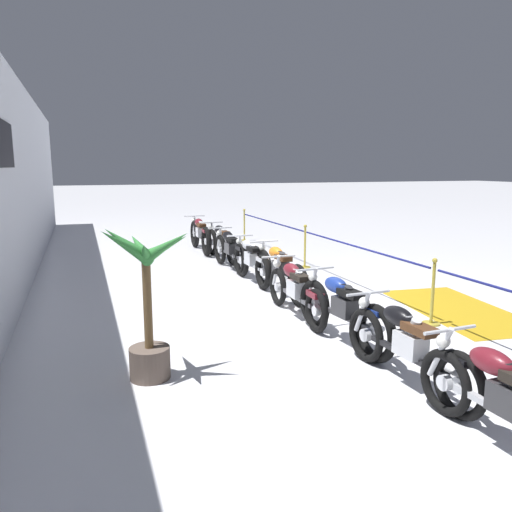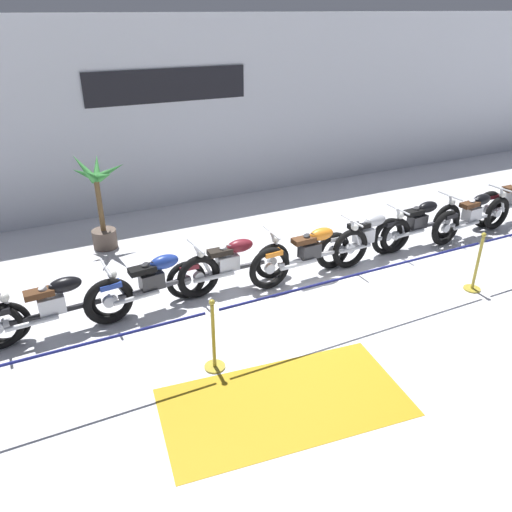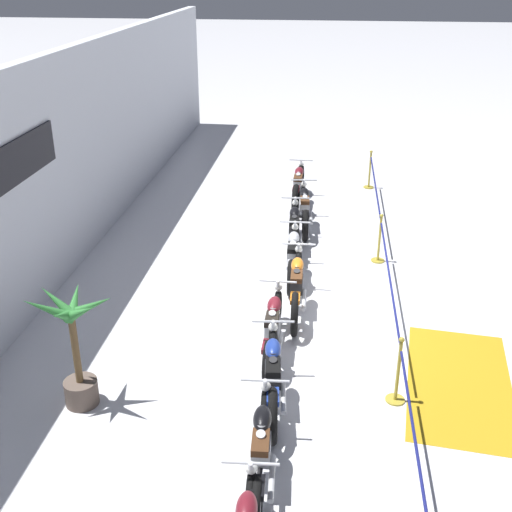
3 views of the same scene
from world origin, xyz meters
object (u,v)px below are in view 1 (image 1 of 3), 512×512
motorcycle_orange_4 (279,271)px  motorcycle_maroon_3 (295,290)px  motorcycle_black_7 (222,242)px  floor_banner (458,309)px  motorcycle_black_6 (230,250)px  stanchion_far_right (244,230)px  stanchion_mid_left (432,302)px  motorcycle_silver_5 (251,261)px  motorcycle_black_1 (407,346)px  motorcycle_maroon_8 (200,235)px  motorcycle_maroon_0 (505,401)px  potted_palm_left_of_row (147,303)px  stanchion_mid_right (305,253)px  stanchion_far_left (402,266)px  motorcycle_blue_2 (342,310)px

motorcycle_orange_4 → motorcycle_maroon_3: bearing=168.5°
motorcycle_black_7 → floor_banner: (-5.84, -2.61, -0.46)m
motorcycle_black_6 → stanchion_far_right: 4.74m
motorcycle_orange_4 → stanchion_mid_left: bearing=-147.5°
motorcycle_silver_5 → floor_banner: bearing=-139.9°
motorcycle_black_1 → motorcycle_maroon_8: bearing=0.8°
motorcycle_maroon_0 → motorcycle_black_1: size_ratio=0.92×
motorcycle_black_6 → motorcycle_maroon_0: bearing=-179.7°
motorcycle_black_1 → motorcycle_maroon_3: motorcycle_black_1 is taller
motorcycle_maroon_0 → potted_palm_left_of_row: bearing=46.6°
potted_palm_left_of_row → stanchion_mid_left: potted_palm_left_of_row is taller
potted_palm_left_of_row → stanchion_far_right: size_ratio=1.78×
motorcycle_maroon_3 → stanchion_mid_right: stanchion_mid_right is taller
motorcycle_maroon_8 → stanchion_far_right: bearing=-49.4°
motorcycle_black_1 → motorcycle_silver_5: size_ratio=1.05×
motorcycle_black_7 → stanchion_far_right: (3.09, -1.63, -0.10)m
motorcycle_silver_5 → stanchion_far_left: bearing=-149.4°
motorcycle_black_7 → stanchion_far_left: bearing=-163.7°
motorcycle_blue_2 → stanchion_mid_right: size_ratio=2.11×
motorcycle_black_6 → stanchion_mid_right: bearing=-101.6°
motorcycle_blue_2 → stanchion_mid_left: 1.76m
motorcycle_maroon_0 → motorcycle_black_6: bearing=0.3°
motorcycle_maroon_3 → motorcycle_silver_5: 2.67m
motorcycle_black_6 → potted_palm_left_of_row: bearing=154.9°
motorcycle_maroon_0 → stanchion_far_left: stanchion_far_left is taller
motorcycle_black_7 → stanchion_mid_left: 6.57m
motorcycle_blue_2 → stanchion_mid_left: size_ratio=2.11×
motorcycle_orange_4 → motorcycle_black_7: bearing=0.9°
motorcycle_silver_5 → motorcycle_maroon_3: bearing=177.0°
motorcycle_maroon_3 → motorcycle_black_6: bearing=-1.1°
stanchion_mid_right → motorcycle_blue_2: bearing=160.8°
motorcycle_silver_5 → motorcycle_black_7: (2.65, -0.09, 0.01)m
motorcycle_black_7 → stanchion_mid_right: bearing=-135.8°
motorcycle_maroon_8 → motorcycle_orange_4: bearing=-176.9°
stanchion_mid_left → stanchion_far_left: bearing=0.0°
stanchion_far_left → motorcycle_blue_2: bearing=122.3°
motorcycle_maroon_0 → stanchion_mid_left: bearing=-29.1°
motorcycle_maroon_0 → stanchion_far_left: 4.31m
motorcycle_orange_4 → floor_banner: motorcycle_orange_4 is taller
floor_banner → motorcycle_silver_5: bearing=46.8°
stanchion_far_left → stanchion_far_right: bearing=0.0°
stanchion_mid_left → floor_banner: (0.52, -0.98, -0.35)m
motorcycle_blue_2 → motorcycle_maroon_3: (1.32, 0.12, -0.02)m
motorcycle_silver_5 → motorcycle_blue_2: bearing=179.8°
motorcycle_black_6 → stanchion_far_right: (4.40, -1.78, -0.12)m
stanchion_far_right → motorcycle_maroon_8: bearing=130.6°
motorcycle_orange_4 → motorcycle_black_6: 2.60m
motorcycle_maroon_8 → motorcycle_maroon_3: bearing=-180.0°
motorcycle_black_1 → motorcycle_orange_4: (4.19, -0.16, 0.01)m
motorcycle_black_6 → motorcycle_maroon_3: bearing=178.9°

